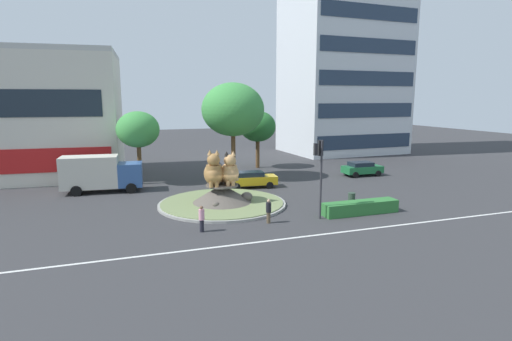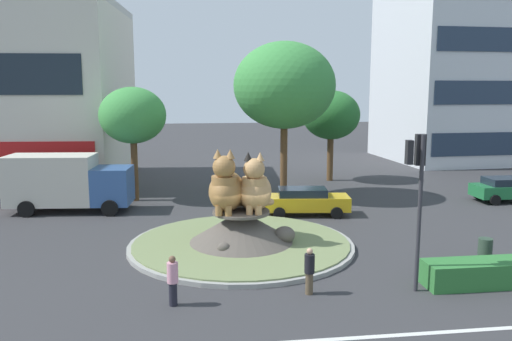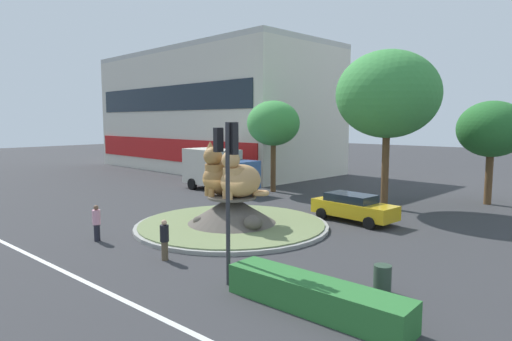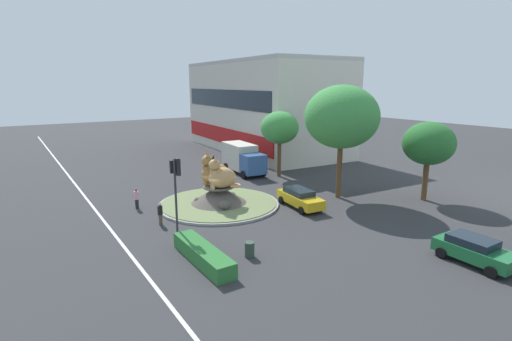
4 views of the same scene
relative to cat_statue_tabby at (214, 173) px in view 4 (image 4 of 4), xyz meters
The scene contains 17 objects.
ground_plane 2.71m from the cat_statue_tabby, ahead, with size 160.00×160.00×0.00m, color #333335.
lane_centreline 9.14m from the cat_statue_tabby, 85.87° to the right, with size 112.00×0.20×0.01m, color silver.
roundabout_island 2.16m from the cat_statue_tabby, ahead, with size 9.86×9.86×1.62m.
cat_statue_tabby is the anchor object (origin of this frame).
cat_statue_calico 1.23m from the cat_statue_tabby, ahead, with size 1.96×2.62×2.63m.
traffic_light_mast 8.31m from the cat_statue_tabby, 43.16° to the right, with size 0.74×0.50×5.39m.
shophouse_block 27.78m from the cat_statue_tabby, 137.59° to the left, with size 28.76×14.47×12.94m.
clipped_hedge_strip 11.10m from the cat_statue_tabby, 30.67° to the right, with size 5.69×1.20×0.90m, color #2D7033.
broadleaf_tree_behind_island 11.67m from the cat_statue_tabby, 115.30° to the left, with size 4.01×4.01×6.97m.
second_tree_near_tower 18.05m from the cat_statue_tabby, 60.03° to the left, with size 4.25×4.25×6.72m.
third_tree_left 11.68m from the cat_statue_tabby, 66.23° to the left, with size 6.27×6.27×9.71m.
pedestrian_black_shirt 6.25m from the cat_statue_tabby, 66.79° to the right, with size 0.35×0.35×1.61m.
pedestrian_pink_shirt 6.47m from the cat_statue_tabby, 110.53° to the right, with size 0.36×0.36×1.65m.
sedan_on_far_lane 7.31m from the cat_statue_tabby, 48.19° to the left, with size 4.79×2.34×1.50m.
hatchback_near_shophouse 19.17m from the cat_statue_tabby, 21.50° to the left, with size 4.20×2.12×1.49m.
delivery_box_truck 11.50m from the cat_statue_tabby, 136.92° to the left, with size 6.91×3.10×3.22m.
litter_bin 10.89m from the cat_statue_tabby, 16.40° to the right, with size 0.56×0.56×0.90m.
Camera 4 is at (27.17, -14.14, 9.80)m, focal length 27.18 mm.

